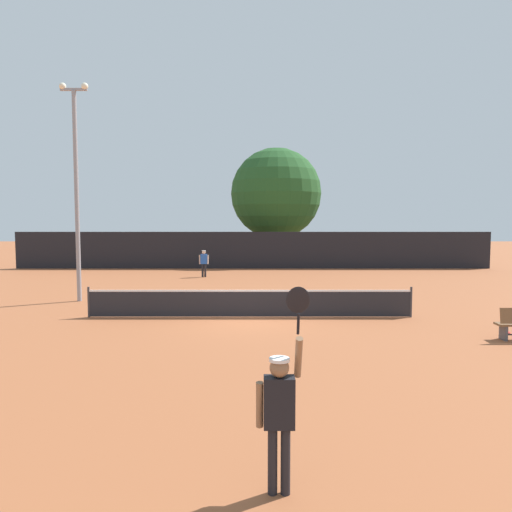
{
  "coord_description": "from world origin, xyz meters",
  "views": [
    {
      "loc": [
        0.22,
        -16.56,
        3.39
      ],
      "look_at": [
        0.15,
        3.4,
        1.9
      ],
      "focal_mm": 33.6,
      "sensor_mm": 36.0,
      "label": 1
    }
  ],
  "objects_px": {
    "player_receiving": "(205,261)",
    "tennis_ball": "(193,303)",
    "player_serving": "(282,404)",
    "parked_car_near": "(370,251)",
    "spare_racket": "(507,332)",
    "large_tree": "(278,194)",
    "light_pole": "(78,180)"
  },
  "relations": [
    {
      "from": "large_tree",
      "to": "player_receiving",
      "type": "bearing_deg",
      "value": -116.02
    },
    {
      "from": "spare_racket",
      "to": "large_tree",
      "type": "bearing_deg",
      "value": 103.99
    },
    {
      "from": "tennis_ball",
      "to": "light_pole",
      "type": "height_order",
      "value": "light_pole"
    },
    {
      "from": "player_receiving",
      "to": "parked_car_near",
      "type": "relative_size",
      "value": 0.37
    },
    {
      "from": "spare_racket",
      "to": "parked_car_near",
      "type": "bearing_deg",
      "value": 85.4
    },
    {
      "from": "player_receiving",
      "to": "light_pole",
      "type": "relative_size",
      "value": 0.18
    },
    {
      "from": "tennis_ball",
      "to": "large_tree",
      "type": "distance_m",
      "value": 19.97
    },
    {
      "from": "tennis_ball",
      "to": "spare_racket",
      "type": "relative_size",
      "value": 0.13
    },
    {
      "from": "player_serving",
      "to": "tennis_ball",
      "type": "distance_m",
      "value": 13.96
    },
    {
      "from": "spare_racket",
      "to": "large_tree",
      "type": "height_order",
      "value": "large_tree"
    },
    {
      "from": "player_receiving",
      "to": "tennis_ball",
      "type": "height_order",
      "value": "player_receiving"
    },
    {
      "from": "light_pole",
      "to": "parked_car_near",
      "type": "height_order",
      "value": "light_pole"
    },
    {
      "from": "player_serving",
      "to": "large_tree",
      "type": "relative_size",
      "value": 0.28
    },
    {
      "from": "spare_racket",
      "to": "parked_car_near",
      "type": "distance_m",
      "value": 27.0
    },
    {
      "from": "light_pole",
      "to": "parked_car_near",
      "type": "bearing_deg",
      "value": 51.1
    },
    {
      "from": "player_serving",
      "to": "spare_racket",
      "type": "height_order",
      "value": "player_serving"
    },
    {
      "from": "player_serving",
      "to": "spare_racket",
      "type": "xyz_separation_m",
      "value": [
        7.24,
        8.5,
        -1.12
      ]
    },
    {
      "from": "player_receiving",
      "to": "large_tree",
      "type": "bearing_deg",
      "value": -116.02
    },
    {
      "from": "spare_racket",
      "to": "parked_car_near",
      "type": "xyz_separation_m",
      "value": [
        2.16,
        26.9,
        0.76
      ]
    },
    {
      "from": "tennis_ball",
      "to": "spare_racket",
      "type": "height_order",
      "value": "tennis_ball"
    },
    {
      "from": "light_pole",
      "to": "spare_racket",
      "type": "bearing_deg",
      "value": -20.85
    },
    {
      "from": "tennis_ball",
      "to": "parked_car_near",
      "type": "bearing_deg",
      "value": 60.52
    },
    {
      "from": "player_serving",
      "to": "large_tree",
      "type": "height_order",
      "value": "large_tree"
    },
    {
      "from": "player_receiving",
      "to": "large_tree",
      "type": "relative_size",
      "value": 0.18
    },
    {
      "from": "light_pole",
      "to": "parked_car_near",
      "type": "relative_size",
      "value": 2.07
    },
    {
      "from": "player_serving",
      "to": "parked_car_near",
      "type": "xyz_separation_m",
      "value": [
        9.4,
        35.4,
        -0.37
      ]
    },
    {
      "from": "player_serving",
      "to": "tennis_ball",
      "type": "relative_size",
      "value": 37.91
    },
    {
      "from": "player_serving",
      "to": "parked_car_near",
      "type": "bearing_deg",
      "value": 75.13
    },
    {
      "from": "spare_racket",
      "to": "light_pole",
      "type": "xyz_separation_m",
      "value": [
        -14.95,
        5.69,
        5.04
      ]
    },
    {
      "from": "player_receiving",
      "to": "light_pole",
      "type": "height_order",
      "value": "light_pole"
    },
    {
      "from": "tennis_ball",
      "to": "spare_racket",
      "type": "bearing_deg",
      "value": -26.7
    },
    {
      "from": "player_serving",
      "to": "light_pole",
      "type": "height_order",
      "value": "light_pole"
    }
  ]
}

